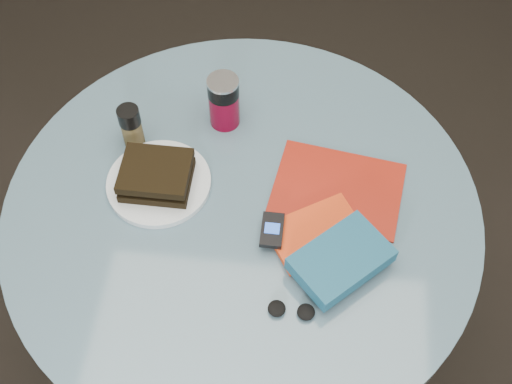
# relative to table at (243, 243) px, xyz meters

# --- Properties ---
(ground) EXTENTS (4.00, 4.00, 0.00)m
(ground) POSITION_rel_table_xyz_m (0.00, 0.00, -0.59)
(ground) COLOR black
(ground) RESTS_ON ground
(table) EXTENTS (1.00, 1.00, 0.75)m
(table) POSITION_rel_table_xyz_m (0.00, 0.00, 0.00)
(table) COLOR black
(table) RESTS_ON ground
(plate) EXTENTS (0.25, 0.25, 0.01)m
(plate) POSITION_rel_table_xyz_m (-0.18, 0.03, 0.17)
(plate) COLOR silver
(plate) RESTS_ON table
(sandwich) EXTENTS (0.14, 0.12, 0.05)m
(sandwich) POSITION_rel_table_xyz_m (-0.18, 0.03, 0.20)
(sandwich) COLOR black
(sandwich) RESTS_ON plate
(soda_can) EXTENTS (0.08, 0.08, 0.13)m
(soda_can) POSITION_rel_table_xyz_m (-0.07, 0.22, 0.23)
(soda_can) COLOR maroon
(soda_can) RESTS_ON table
(pepper_grinder) EXTENTS (0.05, 0.05, 0.11)m
(pepper_grinder) POSITION_rel_table_xyz_m (-0.26, 0.14, 0.22)
(pepper_grinder) COLOR #4B3F20
(pepper_grinder) RESTS_ON table
(magazine) EXTENTS (0.29, 0.24, 0.00)m
(magazine) POSITION_rel_table_xyz_m (0.20, 0.06, 0.17)
(magazine) COLOR maroon
(magazine) RESTS_ON table
(red_book) EXTENTS (0.22, 0.20, 0.02)m
(red_book) POSITION_rel_table_xyz_m (0.16, -0.06, 0.18)
(red_book) COLOR #BD320E
(red_book) RESTS_ON magazine
(novel) EXTENTS (0.21, 0.21, 0.04)m
(novel) POSITION_rel_table_xyz_m (0.21, -0.13, 0.20)
(novel) COLOR navy
(novel) RESTS_ON red_book
(mp3_player) EXTENTS (0.04, 0.08, 0.01)m
(mp3_player) POSITION_rel_table_xyz_m (0.07, -0.07, 0.19)
(mp3_player) COLOR black
(mp3_player) RESTS_ON red_book
(headphones) EXTENTS (0.09, 0.04, 0.02)m
(headphones) POSITION_rel_table_xyz_m (0.12, -0.23, 0.17)
(headphones) COLOR black
(headphones) RESTS_ON table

